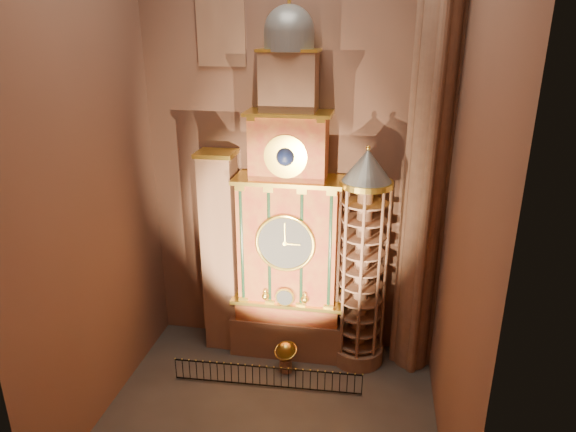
% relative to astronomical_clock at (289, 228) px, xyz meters
% --- Properties ---
extents(floor, '(14.00, 14.00, 0.00)m').
position_rel_astronomical_clock_xyz_m(floor, '(0.00, -4.96, -6.68)').
color(floor, '#383330').
rests_on(floor, ground).
extents(wall_back, '(22.00, 0.00, 22.00)m').
position_rel_astronomical_clock_xyz_m(wall_back, '(0.00, 1.04, 4.32)').
color(wall_back, brown).
rests_on(wall_back, floor).
extents(wall_left, '(0.00, 22.00, 22.00)m').
position_rel_astronomical_clock_xyz_m(wall_left, '(-7.00, -4.96, 4.32)').
color(wall_left, brown).
rests_on(wall_left, floor).
extents(wall_right, '(0.00, 22.00, 22.00)m').
position_rel_astronomical_clock_xyz_m(wall_right, '(7.00, -4.96, 4.32)').
color(wall_right, brown).
rests_on(wall_right, floor).
extents(astronomical_clock, '(5.60, 2.41, 16.70)m').
position_rel_astronomical_clock_xyz_m(astronomical_clock, '(0.00, 0.00, 0.00)').
color(astronomical_clock, '#8C634C').
rests_on(astronomical_clock, floor).
extents(portrait_tower, '(1.80, 1.60, 10.20)m').
position_rel_astronomical_clock_xyz_m(portrait_tower, '(-3.40, 0.02, -1.53)').
color(portrait_tower, '#8C634C').
rests_on(portrait_tower, floor).
extents(stair_turret, '(2.50, 2.50, 10.80)m').
position_rel_astronomical_clock_xyz_m(stair_turret, '(3.50, -0.26, -1.41)').
color(stair_turret, '#8C634C').
rests_on(stair_turret, floor).
extents(gothic_pier, '(2.04, 2.04, 22.00)m').
position_rel_astronomical_clock_xyz_m(gothic_pier, '(6.10, 0.04, 4.32)').
color(gothic_pier, '#8C634C').
rests_on(gothic_pier, floor).
extents(stained_glass_window, '(2.20, 0.14, 5.20)m').
position_rel_astronomical_clock_xyz_m(stained_glass_window, '(-3.20, 0.95, 9.82)').
color(stained_glass_window, navy).
rests_on(stained_glass_window, wall_back).
extents(celestial_globe, '(1.40, 1.36, 1.59)m').
position_rel_astronomical_clock_xyz_m(celestial_globe, '(0.17, -1.84, -5.72)').
color(celestial_globe, '#8C634C').
rests_on(celestial_globe, floor).
extents(iron_railing, '(8.61, 0.37, 1.06)m').
position_rel_astronomical_clock_xyz_m(iron_railing, '(-0.46, -3.18, -6.10)').
color(iron_railing, black).
rests_on(iron_railing, floor).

